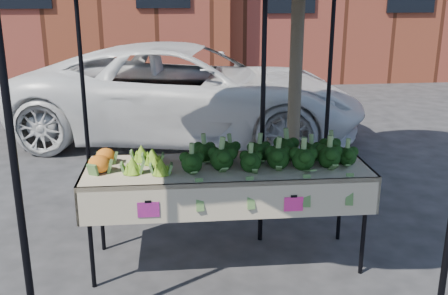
% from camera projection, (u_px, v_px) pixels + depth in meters
% --- Properties ---
extents(ground, '(90.00, 90.00, 0.00)m').
position_uv_depth(ground, '(230.00, 263.00, 4.64)').
color(ground, '#252527').
extents(table, '(2.41, 0.84, 0.90)m').
position_uv_depth(table, '(227.00, 214.00, 4.55)').
color(table, '#B7AF95').
rests_on(table, ground).
extents(canopy, '(3.16, 3.16, 2.74)m').
position_uv_depth(canopy, '(223.00, 100.00, 4.71)').
color(canopy, black).
rests_on(canopy, ground).
extents(broccoli_heap, '(1.52, 0.55, 0.24)m').
position_uv_depth(broccoli_heap, '(268.00, 150.00, 4.44)').
color(broccoli_heap, black).
rests_on(broccoli_heap, table).
extents(romanesco_cluster, '(0.41, 0.55, 0.18)m').
position_uv_depth(romanesco_cluster, '(147.00, 157.00, 4.35)').
color(romanesco_cluster, '#85A326').
rests_on(romanesco_cluster, table).
extents(cauliflower_pair, '(0.21, 0.41, 0.17)m').
position_uv_depth(cauliflower_pair, '(102.00, 158.00, 4.34)').
color(cauliflower_pair, orange).
rests_on(cauliflower_pair, table).
extents(street_tree, '(2.13, 2.13, 4.20)m').
position_uv_depth(street_tree, '(298.00, 12.00, 5.54)').
color(street_tree, '#1E4C14').
rests_on(street_tree, ground).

